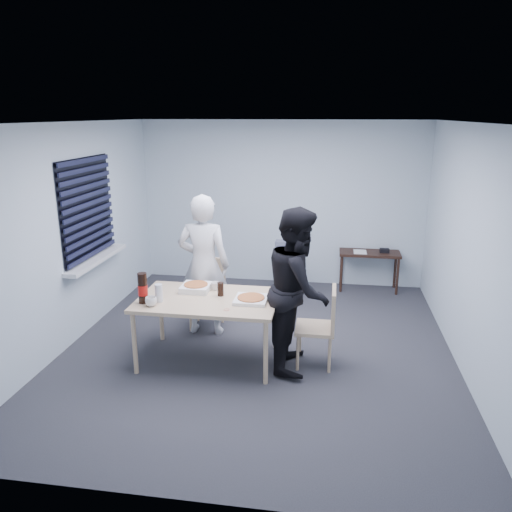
% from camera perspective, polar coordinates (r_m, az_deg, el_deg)
% --- Properties ---
extents(room, '(5.00, 5.00, 5.00)m').
position_cam_1_polar(room, '(6.61, -18.41, 4.28)').
color(room, '#2D2D32').
rests_on(room, ground).
extents(dining_table, '(1.52, 0.96, 0.74)m').
position_cam_1_polar(dining_table, '(5.53, -5.52, -5.41)').
color(dining_table, tan).
rests_on(dining_table, ground).
extents(chair_far, '(0.42, 0.42, 0.89)m').
position_cam_1_polar(chair_far, '(6.51, -5.52, -3.61)').
color(chair_far, tan).
rests_on(chair_far, ground).
extents(chair_right, '(0.42, 0.42, 0.89)m').
position_cam_1_polar(chair_right, '(5.51, 7.67, -7.45)').
color(chair_right, tan).
rests_on(chair_right, ground).
extents(person_white, '(0.65, 0.42, 1.77)m').
position_cam_1_polar(person_white, '(6.18, -5.99, -1.07)').
color(person_white, silver).
rests_on(person_white, ground).
extents(person_black, '(0.47, 0.86, 1.77)m').
position_cam_1_polar(person_black, '(5.35, 4.85, -3.77)').
color(person_black, black).
rests_on(person_black, ground).
extents(side_table, '(0.93, 0.41, 0.62)m').
position_cam_1_polar(side_table, '(7.96, 12.84, -0.09)').
color(side_table, black).
rests_on(side_table, ground).
extents(stool, '(0.32, 0.32, 0.45)m').
position_cam_1_polar(stool, '(7.49, 3.39, -2.35)').
color(stool, black).
rests_on(stool, ground).
extents(backpack, '(0.31, 0.23, 0.44)m').
position_cam_1_polar(backpack, '(7.38, 3.42, 0.01)').
color(backpack, slate).
rests_on(backpack, stool).
extents(pizza_box_a, '(0.32, 0.32, 0.08)m').
position_cam_1_polar(pizza_box_a, '(5.74, -6.88, -3.57)').
color(pizza_box_a, white).
rests_on(pizza_box_a, dining_table).
extents(pizza_box_b, '(0.35, 0.35, 0.05)m').
position_cam_1_polar(pizza_box_b, '(5.39, -0.58, -4.95)').
color(pizza_box_b, white).
rests_on(pizza_box_b, dining_table).
extents(mug_a, '(0.17, 0.17, 0.10)m').
position_cam_1_polar(mug_a, '(5.37, -11.91, -5.11)').
color(mug_a, white).
rests_on(mug_a, dining_table).
extents(mug_b, '(0.10, 0.10, 0.09)m').
position_cam_1_polar(mug_b, '(5.74, -4.69, -3.44)').
color(mug_b, white).
rests_on(mug_b, dining_table).
extents(cola_glass, '(0.09, 0.09, 0.15)m').
position_cam_1_polar(cola_glass, '(5.54, -4.07, -3.79)').
color(cola_glass, black).
rests_on(cola_glass, dining_table).
extents(soda_bottle, '(0.10, 0.10, 0.33)m').
position_cam_1_polar(soda_bottle, '(5.43, -12.82, -3.65)').
color(soda_bottle, black).
rests_on(soda_bottle, dining_table).
extents(plastic_cups, '(0.10, 0.10, 0.20)m').
position_cam_1_polar(plastic_cups, '(5.45, -11.04, -4.18)').
color(plastic_cups, silver).
rests_on(plastic_cups, dining_table).
extents(rubber_band, '(0.06, 0.06, 0.00)m').
position_cam_1_polar(rubber_band, '(5.17, -3.40, -6.15)').
color(rubber_band, red).
rests_on(rubber_band, dining_table).
extents(papers, '(0.27, 0.31, 0.00)m').
position_cam_1_polar(papers, '(7.90, 11.81, 0.47)').
color(papers, white).
rests_on(papers, side_table).
extents(black_box, '(0.15, 0.11, 0.06)m').
position_cam_1_polar(black_box, '(7.95, 14.47, 0.60)').
color(black_box, black).
rests_on(black_box, side_table).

